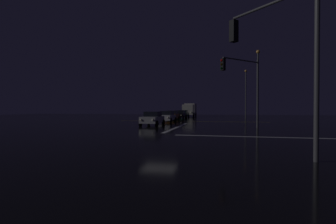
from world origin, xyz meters
TOP-DOWN VIEW (x-y plane):
  - ground at (0.00, 0.00)m, footprint 120.00×120.00m
  - stop_line_north at (0.00, 7.49)m, footprint 0.35×12.75m
  - centre_line_ns at (0.00, 19.09)m, footprint 22.00×0.15m
  - crosswalk_bar_east at (7.59, 0.00)m, footprint 12.75×0.40m
  - sedan_silver at (-3.19, 9.42)m, footprint 2.02×4.33m
  - sedan_white at (-3.04, 16.15)m, footprint 2.02×4.33m
  - sedan_orange at (-3.52, 21.93)m, footprint 2.02×4.33m
  - sedan_black at (-3.23, 27.97)m, footprint 2.02×4.33m
  - sedan_green at (-3.53, 34.27)m, footprint 2.02×4.33m
  - box_truck at (-3.11, 41.61)m, footprint 2.68×8.28m
  - traffic_signal_se at (6.73, -6.73)m, footprint 3.11×3.11m
  - traffic_signal_ne at (6.52, 6.52)m, footprint 3.62×3.62m
  - streetlamp_right_far at (8.59, 29.09)m, footprint 0.44×0.44m
  - streetlamp_right_near at (8.59, 13.09)m, footprint 0.44×0.44m

SIDE VIEW (x-z plane):
  - ground at x=0.00m, z-range -0.10..0.00m
  - stop_line_north at x=0.00m, z-range 0.00..0.01m
  - centre_line_ns at x=0.00m, z-range 0.00..0.01m
  - crosswalk_bar_east at x=7.59m, z-range 0.00..0.01m
  - sedan_silver at x=-3.19m, z-range 0.02..1.59m
  - sedan_white at x=-3.04m, z-range 0.02..1.59m
  - sedan_orange at x=-3.52m, z-range 0.02..1.59m
  - sedan_black at x=-3.23m, z-range 0.02..1.59m
  - sedan_green at x=-3.53m, z-range 0.02..1.59m
  - box_truck at x=-3.11m, z-range 0.17..3.25m
  - traffic_signal_se at x=6.73m, z-range 1.24..7.90m
  - traffic_signal_ne at x=6.52m, z-range 1.29..7.99m
  - streetlamp_right_near at x=8.59m, z-range 0.69..9.46m
  - streetlamp_right_far at x=8.59m, z-range 0.69..9.53m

